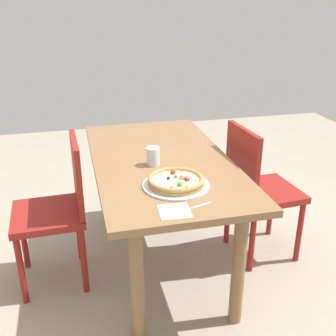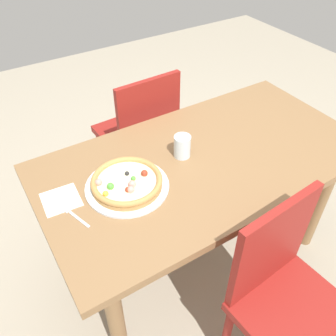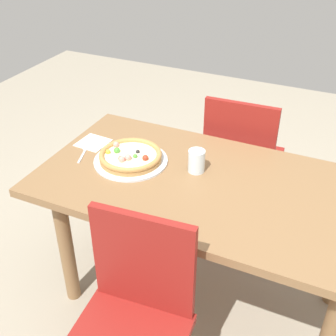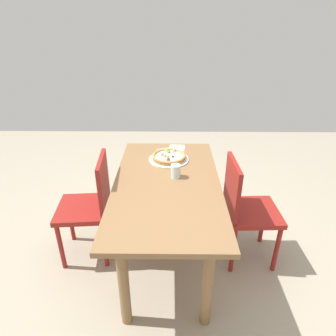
{
  "view_description": "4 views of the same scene",
  "coord_description": "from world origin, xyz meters",
  "px_view_note": "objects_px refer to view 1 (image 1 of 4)",
  "views": [
    {
      "loc": [
        -2.18,
        0.49,
        1.62
      ],
      "look_at": [
        -0.19,
        0.01,
        0.74
      ],
      "focal_mm": 43.81,
      "sensor_mm": 36.0,
      "label": 1
    },
    {
      "loc": [
        -0.79,
        -0.96,
        1.73
      ],
      "look_at": [
        -0.19,
        0.01,
        0.74
      ],
      "focal_mm": 38.2,
      "sensor_mm": 36.0,
      "label": 2
    },
    {
      "loc": [
        0.48,
        -1.45,
        1.79
      ],
      "look_at": [
        -0.19,
        0.01,
        0.74
      ],
      "focal_mm": 46.55,
      "sensor_mm": 36.0,
      "label": 3
    },
    {
      "loc": [
        1.89,
        0.03,
        1.83
      ],
      "look_at": [
        -0.19,
        0.01,
        0.74
      ],
      "focal_mm": 31.55,
      "sensor_mm": 36.0,
      "label": 4
    }
  ],
  "objects_px": {
    "dining_table": "(161,175)",
    "chair_far": "(59,206)",
    "chair_near": "(257,187)",
    "plate": "(176,185)",
    "pizza": "(176,181)",
    "fork": "(194,208)",
    "napkin": "(175,211)",
    "drinking_glass": "(153,156)"
  },
  "relations": [
    {
      "from": "chair_near",
      "to": "plate",
      "type": "height_order",
      "value": "chair_near"
    },
    {
      "from": "dining_table",
      "to": "fork",
      "type": "xyz_separation_m",
      "value": [
        -0.62,
        -0.01,
        0.11
      ]
    },
    {
      "from": "chair_far",
      "to": "pizza",
      "type": "xyz_separation_m",
      "value": [
        -0.37,
        -0.6,
        0.26
      ]
    },
    {
      "from": "drinking_glass",
      "to": "napkin",
      "type": "distance_m",
      "value": 0.55
    },
    {
      "from": "dining_table",
      "to": "chair_near",
      "type": "distance_m",
      "value": 0.62
    },
    {
      "from": "pizza",
      "to": "chair_far",
      "type": "bearing_deg",
      "value": 58.35
    },
    {
      "from": "plate",
      "to": "pizza",
      "type": "distance_m",
      "value": 0.03
    },
    {
      "from": "dining_table",
      "to": "drinking_glass",
      "type": "bearing_deg",
      "value": 140.96
    },
    {
      "from": "plate",
      "to": "napkin",
      "type": "xyz_separation_m",
      "value": [
        -0.25,
        0.07,
        -0.0
      ]
    },
    {
      "from": "dining_table",
      "to": "pizza",
      "type": "relative_size",
      "value": 5.15
    },
    {
      "from": "napkin",
      "to": "drinking_glass",
      "type": "bearing_deg",
      "value": -1.97
    },
    {
      "from": "plate",
      "to": "napkin",
      "type": "relative_size",
      "value": 2.42
    },
    {
      "from": "fork",
      "to": "drinking_glass",
      "type": "xyz_separation_m",
      "value": [
        0.54,
        0.07,
        0.05
      ]
    },
    {
      "from": "chair_far",
      "to": "fork",
      "type": "xyz_separation_m",
      "value": [
        -0.61,
        -0.62,
        0.23
      ]
    },
    {
      "from": "fork",
      "to": "napkin",
      "type": "height_order",
      "value": "fork"
    },
    {
      "from": "chair_far",
      "to": "dining_table",
      "type": "bearing_deg",
      "value": -90.98
    },
    {
      "from": "dining_table",
      "to": "chair_far",
      "type": "distance_m",
      "value": 0.62
    },
    {
      "from": "plate",
      "to": "napkin",
      "type": "height_order",
      "value": "plate"
    },
    {
      "from": "chair_near",
      "to": "drinking_glass",
      "type": "xyz_separation_m",
      "value": [
        -0.03,
        0.67,
        0.28
      ]
    },
    {
      "from": "chair_far",
      "to": "plate",
      "type": "distance_m",
      "value": 0.74
    },
    {
      "from": "fork",
      "to": "drinking_glass",
      "type": "relative_size",
      "value": 1.58
    },
    {
      "from": "plate",
      "to": "drinking_glass",
      "type": "height_order",
      "value": "drinking_glass"
    },
    {
      "from": "dining_table",
      "to": "chair_near",
      "type": "relative_size",
      "value": 1.66
    },
    {
      "from": "chair_near",
      "to": "drinking_glass",
      "type": "height_order",
      "value": "chair_near"
    },
    {
      "from": "drinking_glass",
      "to": "chair_far",
      "type": "bearing_deg",
      "value": 82.95
    },
    {
      "from": "fork",
      "to": "chair_far",
      "type": "bearing_deg",
      "value": -62.44
    },
    {
      "from": "dining_table",
      "to": "chair_near",
      "type": "bearing_deg",
      "value": -94.56
    },
    {
      "from": "chair_near",
      "to": "chair_far",
      "type": "distance_m",
      "value": 1.22
    },
    {
      "from": "chair_near",
      "to": "chair_far",
      "type": "xyz_separation_m",
      "value": [
        0.04,
        1.22,
        0.0
      ]
    },
    {
      "from": "plate",
      "to": "fork",
      "type": "height_order",
      "value": "plate"
    },
    {
      "from": "napkin",
      "to": "chair_near",
      "type": "bearing_deg",
      "value": -49.87
    },
    {
      "from": "plate",
      "to": "fork",
      "type": "bearing_deg",
      "value": -175.21
    },
    {
      "from": "drinking_glass",
      "to": "fork",
      "type": "bearing_deg",
      "value": -172.21
    },
    {
      "from": "chair_near",
      "to": "pizza",
      "type": "relative_size",
      "value": 3.1
    },
    {
      "from": "drinking_glass",
      "to": "dining_table",
      "type": "bearing_deg",
      "value": -39.04
    },
    {
      "from": "chair_far",
      "to": "napkin",
      "type": "distance_m",
      "value": 0.84
    },
    {
      "from": "pizza",
      "to": "drinking_glass",
      "type": "bearing_deg",
      "value": 10.25
    },
    {
      "from": "pizza",
      "to": "fork",
      "type": "xyz_separation_m",
      "value": [
        -0.24,
        -0.02,
        -0.03
      ]
    },
    {
      "from": "drinking_glass",
      "to": "napkin",
      "type": "xyz_separation_m",
      "value": [
        -0.55,
        0.02,
        -0.05
      ]
    },
    {
      "from": "chair_near",
      "to": "napkin",
      "type": "xyz_separation_m",
      "value": [
        -0.58,
        0.69,
        0.23
      ]
    },
    {
      "from": "fork",
      "to": "pizza",
      "type": "bearing_deg",
      "value": -103.19
    },
    {
      "from": "plate",
      "to": "napkin",
      "type": "distance_m",
      "value": 0.26
    }
  ]
}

